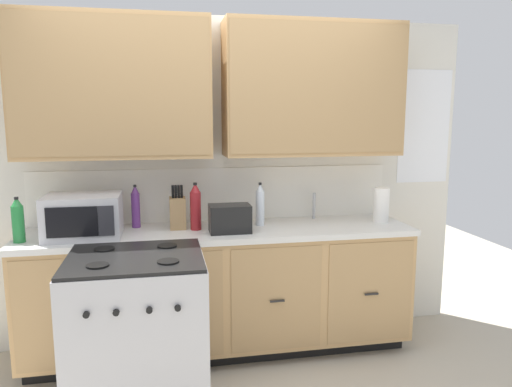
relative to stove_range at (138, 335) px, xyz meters
The scene contains 13 objects.
ground_plane 0.80m from the stove_range, 30.61° to the left, with size 8.00×8.00×0.00m, color #B2A893.
wall_unit 1.55m from the stove_range, 55.88° to the left, with size 3.89×0.40×2.42m.
counter_run 0.84m from the stove_range, 48.27° to the left, with size 2.72×0.64×0.92m.
stove_range is the anchor object (origin of this frame).
microwave 0.90m from the stove_range, 121.48° to the left, with size 0.48×0.37×0.28m.
toaster 0.97m from the stove_range, 40.72° to the left, with size 0.28×0.18×0.19m.
knife_block 0.94m from the stove_range, 69.61° to the left, with size 0.11×0.14×0.31m.
sink_faucet 1.65m from the stove_range, 32.70° to the left, with size 0.02×0.02×0.20m, color #B2B5BA.
paper_towel_roll 1.96m from the stove_range, 19.44° to the left, with size 0.12×0.12×0.26m, color white.
bottle_clear 1.26m from the stove_range, 39.13° to the left, with size 0.06×0.06×0.31m.
bottle_violet 1.00m from the stove_range, 92.10° to the left, with size 0.06×0.06×0.31m.
bottle_green 1.07m from the stove_range, 145.15° to the left, with size 0.07×0.07×0.29m.
bottle_red 0.97m from the stove_range, 59.12° to the left, with size 0.08×0.08×0.33m.
Camera 1 is at (-0.39, -3.02, 1.71)m, focal length 34.06 mm.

